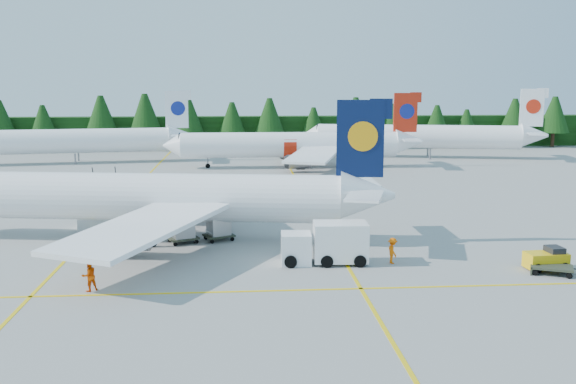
{
  "coord_description": "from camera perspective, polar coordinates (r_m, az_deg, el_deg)",
  "views": [
    {
      "loc": [
        -1.41,
        -43.72,
        12.69
      ],
      "look_at": [
        2.63,
        9.36,
        3.5
      ],
      "focal_mm": 40.0,
      "sensor_mm": 36.0,
      "label": 1
    }
  ],
  "objects": [
    {
      "name": "ground",
      "position": [
        45.55,
        -2.42,
        -6.39
      ],
      "size": [
        320.0,
        320.0,
        0.0
      ],
      "primitive_type": "plane",
      "color": "gray",
      "rests_on": "ground"
    },
    {
      "name": "taxi_stripe_a",
      "position": [
        66.18,
        -15.24,
        -1.6
      ],
      "size": [
        0.25,
        120.0,
        0.01
      ],
      "primitive_type": "cube",
      "color": "yellow",
      "rests_on": "ground"
    },
    {
      "name": "taxi_stripe_b",
      "position": [
        65.39,
        2.24,
        -1.4
      ],
      "size": [
        0.25,
        120.0,
        0.01
      ],
      "primitive_type": "cube",
      "color": "yellow",
      "rests_on": "ground"
    },
    {
      "name": "taxi_stripe_cross",
      "position": [
        39.82,
        -2.12,
        -8.79
      ],
      "size": [
        80.0,
        0.25,
        0.01
      ],
      "primitive_type": "cube",
      "color": "yellow",
      "rests_on": "ground"
    },
    {
      "name": "treeline_hedge",
      "position": [
        126.1,
        -3.71,
        5.37
      ],
      "size": [
        220.0,
        4.0,
        6.0
      ],
      "primitive_type": "cube",
      "color": "black",
      "rests_on": "ground"
    },
    {
      "name": "airliner_navy",
      "position": [
        53.56,
        -13.87,
        -0.48
      ],
      "size": [
        38.71,
        31.63,
        11.31
      ],
      "rotation": [
        0.0,
        0.0,
        -0.15
      ],
      "color": "white",
      "rests_on": "ground"
    },
    {
      "name": "airliner_red",
      "position": [
        95.71,
        -0.24,
        4.17
      ],
      "size": [
        37.87,
        31.19,
        11.02
      ],
      "rotation": [
        0.0,
        0.0,
        -0.0
      ],
      "color": "white",
      "rests_on": "ground"
    },
    {
      "name": "airliner_far_left",
      "position": [
        106.86,
        -19.93,
        4.28
      ],
      "size": [
        38.4,
        8.65,
        11.2
      ],
      "rotation": [
        0.0,
        0.0,
        0.14
      ],
      "color": "white",
      "rests_on": "ground"
    },
    {
      "name": "airliner_far_right",
      "position": [
        110.56,
        10.87,
        4.91
      ],
      "size": [
        39.16,
        11.44,
        11.52
      ],
      "rotation": [
        0.0,
        0.0,
        -0.21
      ],
      "color": "white",
      "rests_on": "ground"
    },
    {
      "name": "airstairs",
      "position": [
        58.93,
        -15.9,
        -2.14
      ],
      "size": [
        4.74,
        6.44,
        4.06
      ],
      "rotation": [
        0.0,
        0.0,
        0.11
      ],
      "color": "white",
      "rests_on": "ground"
    },
    {
      "name": "service_truck",
      "position": [
        45.34,
        3.28,
        -4.58
      ],
      "size": [
        6.14,
        2.46,
        2.92
      ],
      "rotation": [
        0.0,
        0.0,
        -0.04
      ],
      "color": "white",
      "rests_on": "ground"
    },
    {
      "name": "baggage_tug",
      "position": [
        47.48,
        22.03,
        -5.54
      ],
      "size": [
        2.84,
        1.65,
        1.47
      ],
      "rotation": [
        0.0,
        0.0,
        0.07
      ],
      "color": "yellow",
      "rests_on": "ground"
    },
    {
      "name": "uld_pair",
      "position": [
        51.84,
        -7.75,
        -3.14
      ],
      "size": [
        5.58,
        3.16,
        1.73
      ],
      "rotation": [
        0.0,
        0.0,
        0.41
      ],
      "color": "#353C2B",
      "rests_on": "ground"
    },
    {
      "name": "crew_a",
      "position": [
        46.35,
        2.6,
        -5.0
      ],
      "size": [
        0.67,
        0.47,
        1.72
      ],
      "primitive_type": "imported",
      "rotation": [
        0.0,
        0.0,
        -0.1
      ],
      "color": "red",
      "rests_on": "ground"
    },
    {
      "name": "crew_b",
      "position": [
        41.37,
        -17.27,
        -7.11
      ],
      "size": [
        1.2,
        1.16,
        1.95
      ],
      "primitive_type": "imported",
      "rotation": [
        0.0,
        0.0,
        3.79
      ],
      "color": "#FF5105",
      "rests_on": "ground"
    },
    {
      "name": "crew_c",
      "position": [
        45.94,
        9.28,
        -5.17
      ],
      "size": [
        0.59,
        0.81,
        1.85
      ],
      "primitive_type": "imported",
      "rotation": [
        0.0,
        0.0,
        1.66
      ],
      "color": "#FF6105",
      "rests_on": "ground"
    }
  ]
}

